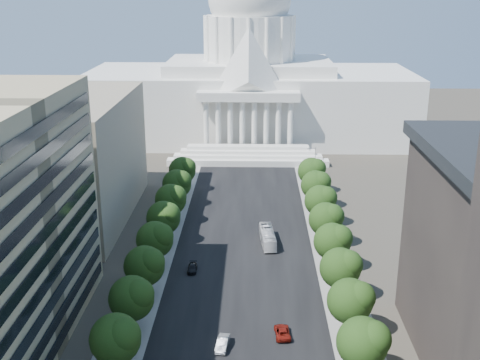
# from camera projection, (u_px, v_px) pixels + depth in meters

# --- Properties ---
(road_asphalt) EXTENTS (30.00, 260.00, 0.01)m
(road_asphalt) POSITION_uv_depth(u_px,v_px,m) (245.00, 234.00, 140.65)
(road_asphalt) COLOR black
(road_asphalt) RESTS_ON ground
(sidewalk_left) EXTENTS (8.00, 260.00, 0.02)m
(sidewalk_left) POSITION_uv_depth(u_px,v_px,m) (164.00, 233.00, 141.11)
(sidewalk_left) COLOR gray
(sidewalk_left) RESTS_ON ground
(sidewalk_right) EXTENTS (8.00, 260.00, 0.02)m
(sidewalk_right) POSITION_uv_depth(u_px,v_px,m) (326.00, 234.00, 140.20)
(sidewalk_right) COLOR gray
(sidewalk_right) RESTS_ON ground
(capitol) EXTENTS (120.00, 56.00, 73.00)m
(capitol) POSITION_uv_depth(u_px,v_px,m) (249.00, 84.00, 224.67)
(capitol) COLOR white
(capitol) RESTS_ON ground
(office_block_left_far) EXTENTS (38.00, 52.00, 30.00)m
(office_block_left_far) POSITION_uv_depth(u_px,v_px,m) (49.00, 159.00, 146.67)
(office_block_left_far) COLOR gray
(office_block_left_far) RESTS_ON ground
(tree_l_c) EXTENTS (7.79, 7.60, 9.97)m
(tree_l_c) POSITION_uv_depth(u_px,v_px,m) (117.00, 338.00, 87.56)
(tree_l_c) COLOR #33261C
(tree_l_c) RESTS_ON ground
(tree_l_d) EXTENTS (7.79, 7.60, 9.97)m
(tree_l_d) POSITION_uv_depth(u_px,v_px,m) (133.00, 297.00, 98.97)
(tree_l_d) COLOR #33261C
(tree_l_d) RESTS_ON ground
(tree_l_e) EXTENTS (7.79, 7.60, 9.97)m
(tree_l_e) POSITION_uv_depth(u_px,v_px,m) (146.00, 265.00, 110.38)
(tree_l_e) COLOR #33261C
(tree_l_e) RESTS_ON ground
(tree_l_f) EXTENTS (7.79, 7.60, 9.97)m
(tree_l_f) POSITION_uv_depth(u_px,v_px,m) (156.00, 239.00, 121.78)
(tree_l_f) COLOR #33261C
(tree_l_f) RESTS_ON ground
(tree_l_g) EXTENTS (7.79, 7.60, 9.97)m
(tree_l_g) POSITION_uv_depth(u_px,v_px,m) (165.00, 217.00, 133.19)
(tree_l_g) COLOR #33261C
(tree_l_g) RESTS_ON ground
(tree_l_h) EXTENTS (7.79, 7.60, 9.97)m
(tree_l_h) POSITION_uv_depth(u_px,v_px,m) (172.00, 199.00, 144.60)
(tree_l_h) COLOR #33261C
(tree_l_h) RESTS_ON ground
(tree_l_i) EXTENTS (7.79, 7.60, 9.97)m
(tree_l_i) POSITION_uv_depth(u_px,v_px,m) (178.00, 183.00, 156.01)
(tree_l_i) COLOR #33261C
(tree_l_i) RESTS_ON ground
(tree_l_j) EXTENTS (7.79, 7.60, 9.97)m
(tree_l_j) POSITION_uv_depth(u_px,v_px,m) (183.00, 170.00, 167.41)
(tree_l_j) COLOR #33261C
(tree_l_j) RESTS_ON ground
(tree_r_c) EXTENTS (7.79, 7.60, 9.97)m
(tree_r_c) POSITION_uv_depth(u_px,v_px,m) (365.00, 341.00, 86.70)
(tree_r_c) COLOR #33261C
(tree_r_c) RESTS_ON ground
(tree_r_d) EXTENTS (7.79, 7.60, 9.97)m
(tree_r_d) POSITION_uv_depth(u_px,v_px,m) (352.00, 300.00, 98.11)
(tree_r_d) COLOR #33261C
(tree_r_d) RESTS_ON ground
(tree_r_e) EXTENTS (7.79, 7.60, 9.97)m
(tree_r_e) POSITION_uv_depth(u_px,v_px,m) (342.00, 267.00, 109.52)
(tree_r_e) COLOR #33261C
(tree_r_e) RESTS_ON ground
(tree_r_f) EXTENTS (7.79, 7.60, 9.97)m
(tree_r_f) POSITION_uv_depth(u_px,v_px,m) (334.00, 241.00, 120.92)
(tree_r_f) COLOR #33261C
(tree_r_f) RESTS_ON ground
(tree_r_g) EXTENTS (7.79, 7.60, 9.97)m
(tree_r_g) POSITION_uv_depth(u_px,v_px,m) (327.00, 218.00, 132.33)
(tree_r_g) COLOR #33261C
(tree_r_g) RESTS_ON ground
(tree_r_h) EXTENTS (7.79, 7.60, 9.97)m
(tree_r_h) POSITION_uv_depth(u_px,v_px,m) (322.00, 200.00, 143.74)
(tree_r_h) COLOR #33261C
(tree_r_h) RESTS_ON ground
(tree_r_i) EXTENTS (7.79, 7.60, 9.97)m
(tree_r_i) POSITION_uv_depth(u_px,v_px,m) (317.00, 184.00, 155.15)
(tree_r_i) COLOR #33261C
(tree_r_i) RESTS_ON ground
(tree_r_j) EXTENTS (7.79, 7.60, 9.97)m
(tree_r_j) POSITION_uv_depth(u_px,v_px,m) (313.00, 170.00, 166.56)
(tree_r_j) COLOR #33261C
(tree_r_j) RESTS_ON ground
(streetlight_b) EXTENTS (2.61, 0.44, 9.00)m
(streetlight_b) POSITION_uv_depth(u_px,v_px,m) (377.00, 349.00, 86.09)
(streetlight_b) COLOR gray
(streetlight_b) RESTS_ON ground
(streetlight_c) EXTENTS (2.61, 0.44, 9.00)m
(streetlight_c) POSITION_uv_depth(u_px,v_px,m) (351.00, 270.00, 109.86)
(streetlight_c) COLOR gray
(streetlight_c) RESTS_ON ground
(streetlight_d) EXTENTS (2.61, 0.44, 9.00)m
(streetlight_d) POSITION_uv_depth(u_px,v_px,m) (334.00, 219.00, 133.63)
(streetlight_d) COLOR gray
(streetlight_d) RESTS_ON ground
(streetlight_e) EXTENTS (2.61, 0.44, 9.00)m
(streetlight_e) POSITION_uv_depth(u_px,v_px,m) (322.00, 184.00, 157.39)
(streetlight_e) COLOR gray
(streetlight_e) RESTS_ON ground
(streetlight_f) EXTENTS (2.61, 0.44, 9.00)m
(streetlight_f) POSITION_uv_depth(u_px,v_px,m) (313.00, 158.00, 181.16)
(streetlight_f) COLOR gray
(streetlight_f) RESTS_ON ground
(car_silver) EXTENTS (2.34, 5.11, 1.63)m
(car_silver) POSITION_uv_depth(u_px,v_px,m) (223.00, 343.00, 96.17)
(car_silver) COLOR #AAADB2
(car_silver) RESTS_ON ground
(car_red) EXTENTS (2.80, 5.43, 1.46)m
(car_red) POSITION_uv_depth(u_px,v_px,m) (282.00, 332.00, 99.47)
(car_red) COLOR maroon
(car_red) RESTS_ON ground
(car_dark_b) EXTENTS (1.85, 4.50, 1.30)m
(car_dark_b) POSITION_uv_depth(u_px,v_px,m) (192.00, 268.00, 122.04)
(car_dark_b) COLOR black
(car_dark_b) RESTS_ON ground
(city_bus) EXTENTS (3.83, 11.99, 3.28)m
(city_bus) POSITION_uv_depth(u_px,v_px,m) (268.00, 237.00, 134.71)
(city_bus) COLOR silver
(city_bus) RESTS_ON ground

